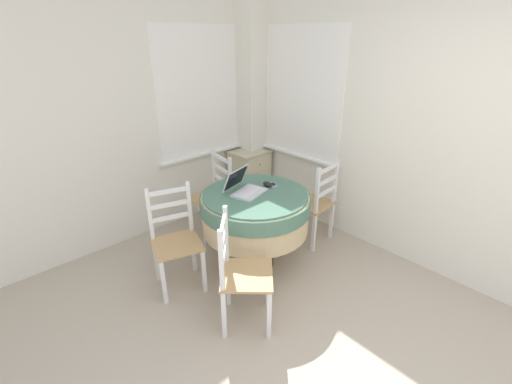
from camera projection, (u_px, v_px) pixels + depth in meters
name	position (u px, v px, depth m)	size (l,w,h in m)	color
corner_room_shell	(266.00, 128.00, 3.25)	(4.20, 4.82, 2.55)	white
round_dining_table	(255.00, 210.00, 3.20)	(1.02, 1.02, 0.77)	#4C3D2D
laptop	(244.00, 187.00, 3.14)	(0.38, 0.37, 0.22)	silver
computer_mouse	(267.00, 184.00, 3.27)	(0.06, 0.10, 0.05)	black
cell_phone	(273.00, 185.00, 3.31)	(0.09, 0.12, 0.01)	#B2B7BC
dining_chair_near_back_window	(213.00, 197.00, 3.80)	(0.44, 0.45, 0.93)	tan
dining_chair_near_right_window	(315.00, 204.00, 3.65)	(0.43, 0.42, 0.93)	tan
dining_chair_camera_near	(241.00, 274.00, 2.57)	(0.55, 0.55, 0.93)	tan
dining_chair_left_flank	(176.00, 241.00, 2.98)	(0.50, 0.49, 0.93)	tan
corner_cabinet	(250.00, 177.00, 4.56)	(0.47, 0.40, 0.73)	beige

